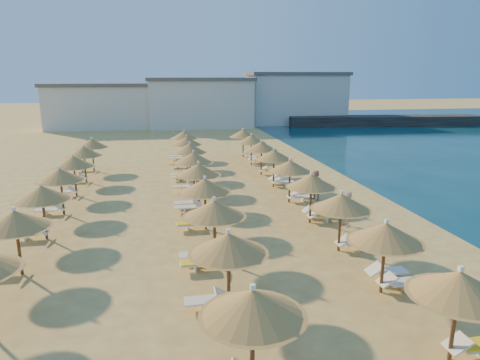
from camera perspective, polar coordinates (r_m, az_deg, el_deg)
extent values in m
plane|color=#DDBA61|center=(22.84, -0.13, -5.61)|extent=(220.00, 220.00, 0.00)
cube|color=black|center=(70.66, 18.78, 7.49)|extent=(30.26, 7.19, 1.50)
cube|color=silver|center=(67.02, -17.97, 9.19)|extent=(15.00, 8.00, 6.00)
cube|color=#59514C|center=(66.88, -18.18, 11.96)|extent=(15.60, 8.48, 0.50)
cube|color=silver|center=(65.61, -5.30, 10.05)|extent=(15.00, 8.00, 6.80)
cube|color=#59514C|center=(65.48, -5.37, 13.24)|extent=(15.60, 8.48, 0.50)
cube|color=silver|center=(71.00, 7.38, 10.60)|extent=(15.00, 8.00, 7.60)
cube|color=#59514C|center=(70.90, 7.48, 13.87)|extent=(15.60, 8.48, 0.50)
cylinder|color=brown|center=(13.39, 26.60, -16.76)|extent=(0.12, 0.12, 2.19)
cone|color=olive|center=(12.86, 27.18, -12.16)|extent=(2.48, 2.48, 0.69)
cone|color=olive|center=(12.98, 27.04, -13.29)|extent=(2.68, 2.68, 0.12)
cube|color=white|center=(12.70, 27.38, -10.47)|extent=(0.12, 0.12, 0.14)
cylinder|color=brown|center=(16.21, 18.52, -10.57)|extent=(0.12, 0.12, 2.19)
cone|color=olive|center=(15.77, 18.85, -6.62)|extent=(2.48, 2.48, 0.69)
cone|color=olive|center=(15.87, 18.77, -7.58)|extent=(2.68, 2.68, 0.12)
cube|color=white|center=(15.63, 18.97, -5.19)|extent=(0.12, 0.12, 0.14)
cylinder|color=brown|center=(19.36, 13.15, -6.17)|extent=(0.12, 0.12, 2.19)
cone|color=olive|center=(19.00, 13.35, -2.80)|extent=(2.48, 2.48, 0.69)
cone|color=olive|center=(19.08, 13.30, -3.61)|extent=(2.68, 2.68, 0.12)
cube|color=white|center=(18.89, 13.42, -1.59)|extent=(0.12, 0.12, 0.14)
cylinder|color=brown|center=(22.72, 9.38, -3.00)|extent=(0.12, 0.12, 2.19)
cone|color=olive|center=(22.41, 9.50, -0.09)|extent=(2.48, 2.48, 0.69)
cone|color=olive|center=(22.48, 9.47, -0.79)|extent=(2.68, 2.68, 0.12)
cube|color=white|center=(22.31, 9.54, 0.94)|extent=(0.12, 0.12, 0.14)
cylinder|color=brown|center=(26.20, 6.62, -0.65)|extent=(0.12, 0.12, 2.19)
cone|color=olive|center=(25.93, 6.69, 1.89)|extent=(2.48, 2.48, 0.69)
cone|color=olive|center=(25.99, 6.67, 1.28)|extent=(2.68, 2.68, 0.12)
cube|color=white|center=(25.85, 6.71, 2.79)|extent=(0.12, 0.12, 0.14)
cylinder|color=brown|center=(29.76, 4.51, 1.14)|extent=(0.12, 0.12, 2.19)
cone|color=olive|center=(29.52, 4.55, 3.39)|extent=(2.48, 2.48, 0.69)
cone|color=olive|center=(29.57, 4.54, 2.85)|extent=(2.68, 2.68, 0.12)
cube|color=white|center=(29.45, 4.56, 4.18)|extent=(0.12, 0.12, 0.14)
cylinder|color=brown|center=(33.37, 2.85, 2.55)|extent=(0.12, 0.12, 2.19)
cone|color=olive|center=(33.16, 2.87, 4.56)|extent=(2.48, 2.48, 0.69)
cone|color=olive|center=(33.21, 2.87, 4.08)|extent=(2.68, 2.68, 0.12)
cube|color=white|center=(33.10, 2.88, 5.27)|extent=(0.12, 0.12, 0.14)
cylinder|color=brown|center=(37.03, 1.51, 3.67)|extent=(0.12, 0.12, 2.19)
cone|color=olive|center=(36.84, 1.52, 5.49)|extent=(2.48, 2.48, 0.69)
cone|color=olive|center=(36.88, 1.52, 5.06)|extent=(2.68, 2.68, 0.12)
cube|color=white|center=(36.78, 1.53, 6.13)|extent=(0.12, 0.12, 0.14)
cylinder|color=brown|center=(40.71, 0.42, 4.60)|extent=(0.12, 0.12, 2.19)
cone|color=olive|center=(40.54, 0.42, 6.26)|extent=(2.48, 2.48, 0.69)
cone|color=olive|center=(40.57, 0.42, 5.86)|extent=(2.68, 2.68, 0.12)
cube|color=white|center=(40.48, 0.42, 6.84)|extent=(0.12, 0.12, 0.14)
cylinder|color=brown|center=(11.28, 1.66, -21.30)|extent=(0.12, 0.12, 2.19)
cone|color=olive|center=(10.64, 1.71, -16.05)|extent=(2.48, 2.48, 0.69)
cone|color=olive|center=(10.79, 1.70, -17.36)|extent=(2.68, 2.68, 0.12)
cube|color=white|center=(10.44, 1.72, -14.08)|extent=(0.12, 0.12, 0.14)
cylinder|color=brown|center=(14.51, -1.52, -12.77)|extent=(0.12, 0.12, 2.19)
cone|color=olive|center=(14.02, -1.55, -8.42)|extent=(2.48, 2.48, 0.69)
cone|color=olive|center=(14.13, -1.55, -9.48)|extent=(2.68, 2.68, 0.12)
cube|color=white|center=(13.87, -1.57, -6.83)|extent=(0.12, 0.12, 0.14)
cylinder|color=brown|center=(17.97, -3.40, -7.41)|extent=(0.12, 0.12, 2.19)
cone|color=olive|center=(17.57, -3.46, -3.79)|extent=(2.48, 2.48, 0.69)
cone|color=olive|center=(17.66, -3.44, -4.67)|extent=(2.68, 2.68, 0.12)
cube|color=white|center=(17.45, -3.48, -2.49)|extent=(0.12, 0.12, 0.14)
cylinder|color=brown|center=(21.54, -4.64, -3.79)|extent=(0.12, 0.12, 2.19)
cone|color=olive|center=(21.21, -4.70, -0.73)|extent=(2.48, 2.48, 0.69)
cone|color=olive|center=(21.29, -4.69, -1.47)|extent=(2.68, 2.68, 0.12)
cube|color=white|center=(21.11, -4.72, 0.36)|extent=(0.12, 0.12, 0.14)
cylinder|color=brown|center=(25.18, -5.51, -1.22)|extent=(0.12, 0.12, 2.19)
cone|color=olive|center=(24.90, -5.58, 1.43)|extent=(2.48, 2.48, 0.69)
cone|color=olive|center=(24.97, -5.56, 0.79)|extent=(2.68, 2.68, 0.12)
cube|color=white|center=(24.82, -5.60, 2.36)|extent=(0.12, 0.12, 0.14)
cylinder|color=brown|center=(28.87, -6.16, 0.71)|extent=(0.12, 0.12, 2.19)
cone|color=olive|center=(28.63, -6.23, 3.02)|extent=(2.48, 2.48, 0.69)
cone|color=olive|center=(28.68, -6.21, 2.47)|extent=(2.68, 2.68, 0.12)
cube|color=white|center=(28.55, -6.25, 3.84)|extent=(0.12, 0.12, 0.14)
cylinder|color=brown|center=(32.58, -6.67, 2.19)|extent=(0.12, 0.12, 2.19)
cone|color=olive|center=(32.37, -6.73, 4.25)|extent=(2.48, 2.48, 0.69)
cone|color=olive|center=(32.42, -6.71, 3.76)|extent=(2.68, 2.68, 0.12)
cube|color=white|center=(32.30, -6.75, 4.98)|extent=(0.12, 0.12, 0.14)
cylinder|color=brown|center=(36.32, -7.07, 3.38)|extent=(0.12, 0.12, 2.19)
cone|color=olive|center=(36.12, -7.12, 5.23)|extent=(2.48, 2.48, 0.69)
cone|color=olive|center=(36.17, -7.11, 4.78)|extent=(2.68, 2.68, 0.12)
cube|color=white|center=(36.07, -7.14, 5.88)|extent=(0.12, 0.12, 0.14)
cylinder|color=brown|center=(40.06, -7.40, 4.34)|extent=(0.12, 0.12, 2.19)
cone|color=olive|center=(39.89, -7.45, 6.02)|extent=(2.48, 2.48, 0.69)
cone|color=olive|center=(39.93, -7.44, 5.62)|extent=(2.68, 2.68, 0.12)
cube|color=white|center=(39.84, -7.47, 6.61)|extent=(0.12, 0.12, 0.14)
cylinder|color=brown|center=(18.73, -27.39, -8.10)|extent=(0.12, 0.12, 2.19)
cone|color=olive|center=(18.35, -27.80, -4.64)|extent=(2.48, 2.48, 0.69)
cone|color=olive|center=(18.44, -27.70, -5.48)|extent=(2.68, 2.68, 0.12)
cube|color=white|center=(18.24, -27.94, -3.40)|extent=(0.12, 0.12, 0.14)
cylinder|color=brown|center=(22.18, -24.62, -4.52)|extent=(0.12, 0.12, 2.19)
cone|color=olive|center=(21.86, -24.93, -1.56)|extent=(2.48, 2.48, 0.69)
cone|color=olive|center=(21.94, -24.85, -2.27)|extent=(2.68, 2.68, 0.12)
cube|color=white|center=(21.77, -25.04, -0.50)|extent=(0.12, 0.12, 0.14)
cylinder|color=brown|center=(25.74, -22.62, -1.91)|extent=(0.12, 0.12, 2.19)
cone|color=olive|center=(25.46, -22.86, 0.67)|extent=(2.48, 2.48, 0.69)
cone|color=olive|center=(25.52, -22.81, 0.05)|extent=(2.68, 2.68, 0.12)
cube|color=white|center=(25.38, -22.95, 1.58)|extent=(0.12, 0.12, 0.14)
cylinder|color=brown|center=(29.35, -21.11, 0.07)|extent=(0.12, 0.12, 2.19)
cone|color=olive|center=(29.11, -21.32, 2.34)|extent=(2.48, 2.48, 0.69)
cone|color=olive|center=(29.17, -21.27, 1.79)|extent=(2.68, 2.68, 0.12)
cube|color=white|center=(29.04, -21.39, 3.14)|extent=(0.12, 0.12, 0.14)
cylinder|color=brown|center=(33.01, -19.94, 1.60)|extent=(0.12, 0.12, 2.19)
cone|color=olive|center=(32.80, -20.11, 3.63)|extent=(2.48, 2.48, 0.69)
cone|color=olive|center=(32.85, -20.07, 3.15)|extent=(2.68, 2.68, 0.12)
cube|color=white|center=(32.73, -20.17, 4.35)|extent=(0.12, 0.12, 0.14)
cylinder|color=brown|center=(36.70, -19.00, 2.83)|extent=(0.12, 0.12, 2.19)
cone|color=olive|center=(36.51, -19.15, 4.66)|extent=(2.48, 2.48, 0.69)
cone|color=olive|center=(36.55, -19.11, 4.23)|extent=(2.68, 2.68, 0.12)
cube|color=white|center=(36.45, -19.20, 5.31)|extent=(0.12, 0.12, 0.14)
cube|color=white|center=(14.29, 29.31, -18.67)|extent=(1.18, 0.60, 0.06)
cube|color=white|center=(14.37, 29.23, -19.22)|extent=(0.06, 0.54, 0.32)
cube|color=white|center=(13.82, 26.98, -18.88)|extent=(0.58, 0.60, 0.40)
cube|color=yellow|center=(14.26, 29.33, -18.48)|extent=(1.13, 0.55, 0.05)
cube|color=white|center=(16.96, 21.06, -12.55)|extent=(1.18, 0.60, 0.06)
cube|color=white|center=(17.03, 21.01, -13.04)|extent=(0.06, 0.54, 0.32)
cube|color=white|center=(16.56, 18.95, -12.48)|extent=(0.58, 0.60, 0.40)
cube|color=white|center=(17.65, 19.54, -11.36)|extent=(1.18, 0.60, 0.06)
cube|color=white|center=(17.71, 19.49, -11.83)|extent=(0.06, 0.54, 0.32)
cube|color=white|center=(17.26, 17.49, -11.25)|extent=(0.58, 0.60, 0.40)
cube|color=white|center=(14.78, -5.09, -15.69)|extent=(1.18, 0.60, 0.06)
cube|color=white|center=(14.86, -5.07, -16.23)|extent=(0.06, 0.54, 0.32)
cube|color=white|center=(14.78, -2.27, -15.02)|extent=(0.58, 0.60, 0.40)
cube|color=white|center=(19.99, 15.42, -8.03)|extent=(1.18, 0.60, 0.06)
cube|color=white|center=(20.05, 15.40, -8.46)|extent=(0.06, 0.54, 0.32)
cube|color=white|center=(19.66, 13.57, -7.86)|extent=(0.58, 0.60, 0.40)
cube|color=white|center=(18.18, -6.22, -9.83)|extent=(1.18, 0.60, 0.06)
cube|color=white|center=(18.25, -6.21, -10.29)|extent=(0.06, 0.54, 0.32)
cube|color=white|center=(18.18, -3.98, -9.30)|extent=(0.58, 0.60, 0.40)
cube|color=white|center=(17.36, -6.00, -11.01)|extent=(1.18, 0.60, 0.06)
cube|color=white|center=(17.43, -5.99, -11.49)|extent=(0.06, 0.54, 0.32)
cube|color=white|center=(17.36, -3.65, -10.45)|extent=(0.58, 0.60, 0.40)
cube|color=yellow|center=(17.34, -6.00, -10.85)|extent=(1.13, 0.55, 0.05)
cube|color=white|center=(23.26, 11.41, -4.69)|extent=(1.18, 0.60, 0.06)
cube|color=white|center=(23.31, 11.39, -5.07)|extent=(0.06, 0.54, 0.32)
cube|color=white|center=(22.97, 9.78, -4.49)|extent=(0.58, 0.60, 0.40)
cube|color=yellow|center=(23.24, 11.41, -4.57)|extent=(1.13, 0.55, 0.05)
cube|color=white|center=(24.05, 10.62, -4.04)|extent=(1.18, 0.60, 0.06)
cube|color=white|center=(24.10, 10.61, -4.40)|extent=(0.06, 0.54, 0.32)
cube|color=white|center=(23.77, 9.04, -3.83)|extent=(0.58, 0.60, 0.40)
cube|color=white|center=(21.72, -6.97, -5.85)|extent=(1.18, 0.60, 0.06)
cube|color=white|center=(21.78, -6.96, -6.25)|extent=(0.06, 0.54, 0.32)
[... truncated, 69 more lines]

